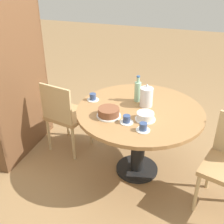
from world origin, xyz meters
TOP-DOWN VIEW (x-y plane):
  - ground_plane at (0.00, 0.00)m, footprint 14.00×14.00m
  - dining_table at (0.00, 0.00)m, footprint 1.23×1.23m
  - chair_a at (0.11, 0.88)m, footprint 0.49×0.49m
  - bookshelf at (-0.02, 1.41)m, footprint 0.98×0.28m
  - coffee_pot at (0.09, -0.03)m, footprint 0.13×0.13m
  - water_bottle at (0.17, 0.07)m, footprint 0.07×0.07m
  - cake_main at (-0.22, 0.24)m, footprint 0.23×0.23m
  - cake_second at (-0.18, -0.09)m, footprint 0.19×0.19m
  - cup_a at (0.04, 0.51)m, footprint 0.12×0.12m
  - cup_b at (-0.36, -0.11)m, footprint 0.12×0.12m
  - cup_c at (-0.28, 0.06)m, footprint 0.12×0.12m

SIDE VIEW (x-z plane):
  - ground_plane at x=0.00m, z-range 0.00..0.00m
  - chair_a at x=0.11m, z-range 0.04..0.91m
  - dining_table at x=0.00m, z-range 0.23..0.98m
  - cup_a at x=0.04m, z-range 0.74..0.82m
  - cup_b at x=-0.36m, z-range 0.74..0.82m
  - cup_c at x=-0.28m, z-range 0.74..0.82m
  - cake_second at x=-0.18m, z-range 0.75..0.82m
  - cake_main at x=-0.22m, z-range 0.75..0.83m
  - coffee_pot at x=0.09m, z-range 0.74..0.97m
  - water_bottle at x=0.17m, z-range 0.73..1.00m
  - bookshelf at x=-0.02m, z-range -0.05..1.94m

